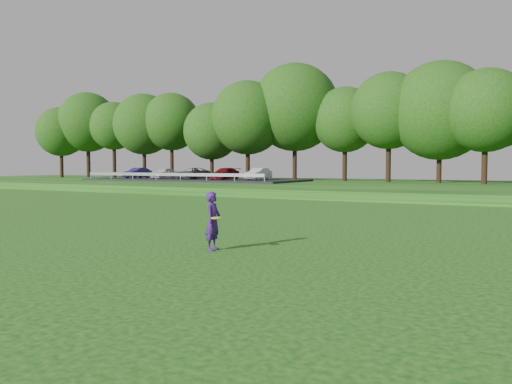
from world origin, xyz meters
The scene contains 6 objects.
ground centered at (0.00, 0.00, 0.00)m, with size 140.00×140.00×0.00m, color #0B3C0E.
berm centered at (0.00, 34.00, 0.30)m, with size 130.00×30.00×0.60m, color #0B3C0E.
walking_path centered at (0.00, 20.00, 0.02)m, with size 130.00×1.60×0.04m, color gray.
treeline centered at (0.00, 38.00, 8.10)m, with size 104.00×7.00×15.00m, color #1A3B0D, non-canonical shape.
parking_lot centered at (-23.88, 32.81, 1.03)m, with size 24.00×9.00×1.38m.
woman centered at (1.02, 0.35, 0.76)m, with size 0.58×0.63×1.52m.
Camera 1 is at (8.29, -10.20, 2.18)m, focal length 35.00 mm.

